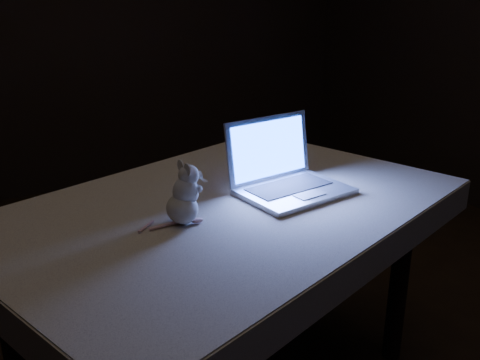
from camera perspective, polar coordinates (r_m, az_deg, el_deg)
back_wall at (r=3.97m, az=-18.43°, el=17.21°), size 4.50×0.04×2.60m
table at (r=1.91m, az=-1.44°, el=-13.12°), size 1.61×1.29×0.75m
tablecloth at (r=1.68m, az=-2.43°, el=-5.11°), size 1.60×1.16×0.11m
laptop at (r=1.77m, az=5.99°, el=2.12°), size 0.39×0.35×0.24m
plush_mouse at (r=1.56m, az=-6.25°, el=-1.45°), size 0.15×0.15×0.18m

